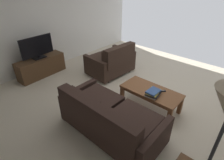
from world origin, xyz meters
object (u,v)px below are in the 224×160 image
Objects in this scene: tv_stand at (41,67)px; sofa_main at (109,118)px; tv_remote at (162,91)px; flat_tv at (37,47)px; book_stack at (153,93)px; coffee_table at (151,93)px; loveseat_near at (112,61)px.

sofa_main is at bearing 173.36° from tv_stand.
flat_tv is at bearing 15.52° from tv_remote.
flat_tv is at bearing -130.94° from tv_stand.
book_stack reaches higher than tv_stand.
book_stack is at bearing 130.72° from coffee_table.
tv_remote is at bearing -104.49° from book_stack.
sofa_main is 2.81m from flat_tv.
sofa_main is at bearing 130.87° from loveseat_near.
coffee_table is at bearing -165.33° from tv_stand.
coffee_table is 7.95× the size of tv_remote.
flat_tv reaches higher than book_stack.
flat_tv is (2.88, 0.75, 0.44)m from coffee_table.
sofa_main is 2.03× the size of flat_tv.
book_stack is at bearing 157.09° from loveseat_near.
coffee_table is at bearing 28.75° from tv_remote.
book_stack is (-0.24, -0.94, 0.12)m from sofa_main.
coffee_table is at bearing 159.74° from loveseat_near.
sofa_main is 0.98m from book_stack.
loveseat_near is 1.42× the size of flat_tv.
loveseat_near reaches higher than tv_remote.
tv_stand is at bearing 44.94° from loveseat_near.
book_stack reaches higher than tv_remote.
flat_tv reaches higher than coffee_table.
flat_tv is (2.75, -0.32, 0.45)m from sofa_main.
loveseat_near is 1.93m from flat_tv.
tv_stand is at bearing -6.64° from sofa_main.
sofa_main reaches higher than coffee_table.
sofa_main reaches higher than book_stack.
tv_remote is at bearing -151.25° from coffee_table.
tv_remote is (-0.17, -0.09, 0.08)m from coffee_table.
loveseat_near is at bearing -20.26° from coffee_table.
coffee_table is at bearing -49.28° from book_stack.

